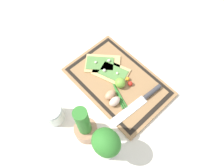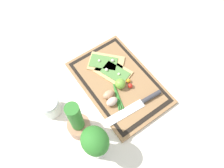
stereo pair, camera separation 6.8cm
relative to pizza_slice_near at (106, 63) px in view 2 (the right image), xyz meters
name	(u,v)px [view 2 (the right image)]	position (x,y,z in m)	size (l,w,h in m)	color
ground_plane	(119,83)	(-0.13, 0.01, -0.02)	(6.00, 6.00, 0.00)	silver
cutting_board	(119,82)	(-0.13, 0.01, -0.02)	(0.50, 0.33, 0.02)	#997047
pizza_slice_near	(106,63)	(0.00, 0.00, 0.00)	(0.21, 0.20, 0.02)	tan
pizza_slice_far	(113,72)	(-0.07, 0.00, 0.00)	(0.20, 0.16, 0.02)	tan
knife	(143,102)	(-0.28, -0.02, 0.00)	(0.05, 0.29, 0.02)	silver
egg_brown	(109,95)	(-0.16, 0.10, 0.01)	(0.04, 0.06, 0.04)	tan
egg_pink	(112,102)	(-0.20, 0.10, 0.01)	(0.04, 0.06, 0.04)	beige
lime	(120,84)	(-0.15, 0.02, 0.02)	(0.05, 0.05, 0.05)	#70A838
cherry_tomato_red	(130,86)	(-0.18, -0.02, 0.01)	(0.02, 0.02, 0.02)	red
cherry_tomato_yellow	(128,81)	(-0.15, -0.03, 0.01)	(0.02, 0.02, 0.02)	orange
scallion_bunch	(113,84)	(-0.12, 0.04, 0.00)	(0.26, 0.12, 0.01)	#2D7528
herb_pot	(78,123)	(-0.22, 0.29, 0.06)	(0.10, 0.10, 0.25)	#AD7A5B
sauce_jar	(50,107)	(-0.06, 0.35, 0.02)	(0.09, 0.09, 0.09)	silver
herb_glass	(96,143)	(-0.33, 0.28, 0.10)	(0.12, 0.10, 0.20)	silver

